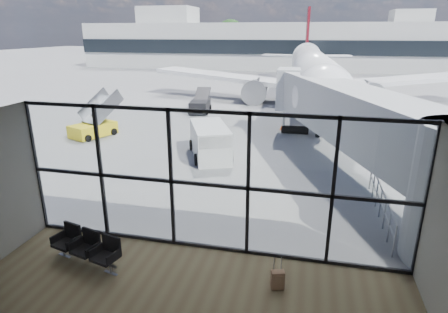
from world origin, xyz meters
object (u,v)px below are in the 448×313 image
at_px(airliner, 311,70).
at_px(mobile_stairs, 94,128).
at_px(seating_row, 88,245).
at_px(belt_loader, 200,105).
at_px(suitcase, 278,280).
at_px(service_van, 210,141).

xyz_separation_m(airliner, mobile_stairs, (-13.57, -17.49, -2.39)).
distance_m(seating_row, belt_loader, 22.00).
distance_m(suitcase, airliner, 30.44).
xyz_separation_m(seating_row, mobile_stairs, (-7.68, 12.88, -0.01)).
bearing_deg(belt_loader, seating_row, -89.59).
bearing_deg(service_van, seating_row, -118.67).
bearing_deg(belt_loader, suitcase, -75.85).
relative_size(service_van, belt_loader, 1.07).
bearing_deg(service_van, airliner, 52.44).
xyz_separation_m(suitcase, belt_loader, (-8.64, 21.74, 0.33)).
distance_m(seating_row, airliner, 31.03).
bearing_deg(service_van, belt_loader, 85.62).
bearing_deg(mobile_stairs, belt_loader, 84.78).
distance_m(airliner, belt_loader, 12.59).
distance_m(seating_row, service_van, 10.47).
xyz_separation_m(suitcase, service_van, (-4.68, 10.37, 0.62)).
height_order(airliner, mobile_stairs, airliner).
height_order(suitcase, airliner, airliner).
bearing_deg(airliner, suitcase, -93.78).
xyz_separation_m(service_van, belt_loader, (-3.96, 11.37, -0.29)).
distance_m(suitcase, mobile_stairs, 18.47).
height_order(seating_row, suitcase, seating_row).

